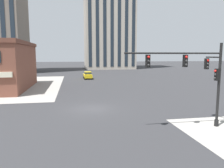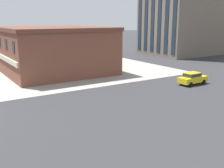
{
  "view_description": "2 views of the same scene",
  "coord_description": "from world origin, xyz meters",
  "views": [
    {
      "loc": [
        -1.8,
        -22.21,
        5.52
      ],
      "look_at": [
        3.02,
        4.68,
        1.9
      ],
      "focal_mm": 35.32,
      "sensor_mm": 36.0,
      "label": 1
    },
    {
      "loc": [
        27.18,
        -0.78,
        8.92
      ],
      "look_at": [
        5.63,
        12.96,
        2.86
      ],
      "focal_mm": 44.02,
      "sensor_mm": 36.0,
      "label": 2
    }
  ],
  "objects": [
    {
      "name": "traffic_signal_main",
      "position": [
        7.66,
        -7.1,
        4.09
      ],
      "size": [
        7.57,
        2.09,
        6.41
      ],
      "color": "black",
      "rests_on": "ground"
    },
    {
      "name": "ground_plane",
      "position": [
        0.0,
        0.0,
        0.0
      ],
      "size": [
        320.0,
        320.0,
        0.0
      ],
      "primitive_type": "plane",
      "color": "#2D2D30"
    },
    {
      "name": "car_main_northbound_far",
      "position": [
        1.63,
        28.86,
        0.92
      ],
      "size": [
        1.98,
        4.44,
        1.68
      ],
      "color": "gold",
      "rests_on": "ground"
    }
  ]
}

